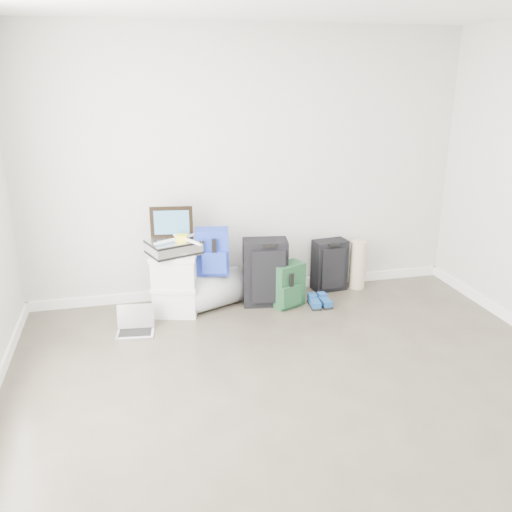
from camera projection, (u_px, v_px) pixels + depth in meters
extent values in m
plane|color=#3E372D|center=(330.00, 433.00, 3.57)|extent=(5.00, 5.00, 0.00)
cube|color=beige|center=(247.00, 167.00, 5.43)|extent=(4.50, 0.02, 2.70)
cube|color=white|center=(248.00, 287.00, 5.84)|extent=(4.50, 0.02, 0.10)
cube|color=silver|center=(176.00, 300.00, 5.31)|extent=(0.48, 0.42, 0.27)
cube|color=silver|center=(176.00, 286.00, 5.26)|extent=(0.51, 0.45, 0.04)
cube|color=silver|center=(175.00, 271.00, 5.21)|extent=(0.48, 0.42, 0.27)
cube|color=silver|center=(174.00, 256.00, 5.16)|extent=(0.51, 0.45, 0.04)
cube|color=#B2B2B7|center=(174.00, 247.00, 5.13)|extent=(0.54, 0.47, 0.13)
cube|color=black|center=(171.00, 222.00, 5.15)|extent=(0.40, 0.08, 0.30)
cube|color=#245590|center=(172.00, 222.00, 5.13)|extent=(0.33, 0.06, 0.23)
cube|color=yellow|center=(182.00, 238.00, 5.10)|extent=(0.13, 0.13, 0.05)
cube|color=white|center=(195.00, 234.00, 5.19)|extent=(0.27, 0.16, 0.02)
cube|color=white|center=(173.00, 234.00, 5.20)|extent=(0.16, 0.27, 0.02)
cube|color=white|center=(168.00, 241.00, 5.00)|extent=(0.27, 0.16, 0.02)
cube|color=white|center=(191.00, 241.00, 4.99)|extent=(0.16, 0.27, 0.02)
cylinder|color=gray|center=(213.00, 290.00, 5.43)|extent=(0.70, 0.57, 0.37)
cube|color=#17239B|center=(212.00, 251.00, 5.28)|extent=(0.35, 0.24, 0.45)
cube|color=#17239B|center=(214.00, 262.00, 5.20)|extent=(0.24, 0.10, 0.21)
cube|color=black|center=(265.00, 272.00, 5.46)|extent=(0.47, 0.31, 0.68)
cube|color=black|center=(269.00, 277.00, 5.33)|extent=(0.33, 0.08, 0.54)
cube|color=black|center=(269.00, 246.00, 5.23)|extent=(0.13, 0.05, 0.03)
cube|color=#153B21|center=(288.00, 285.00, 5.45)|extent=(0.37, 0.31, 0.45)
cube|color=#153B21|center=(291.00, 296.00, 5.38)|extent=(0.24, 0.16, 0.21)
cube|color=black|center=(329.00, 265.00, 5.84)|extent=(0.37, 0.24, 0.56)
cube|color=black|center=(333.00, 269.00, 5.74)|extent=(0.27, 0.06, 0.44)
cube|color=black|center=(334.00, 245.00, 5.66)|extent=(0.12, 0.04, 0.03)
cube|color=black|center=(314.00, 305.00, 5.49)|extent=(0.11, 0.25, 0.02)
cube|color=#1A529E|center=(314.00, 302.00, 5.48)|extent=(0.11, 0.24, 0.06)
cube|color=black|center=(324.00, 304.00, 5.51)|extent=(0.11, 0.25, 0.02)
cube|color=#1A529E|center=(324.00, 301.00, 5.50)|extent=(0.11, 0.24, 0.06)
cylinder|color=tan|center=(358.00, 265.00, 5.89)|extent=(0.17, 0.17, 0.53)
cube|color=silver|center=(135.00, 333.00, 4.91)|extent=(0.36, 0.27, 0.02)
cube|color=black|center=(135.00, 332.00, 4.91)|extent=(0.30, 0.19, 0.00)
cube|color=black|center=(136.00, 316.00, 4.98)|extent=(0.33, 0.05, 0.22)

